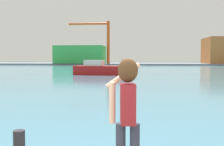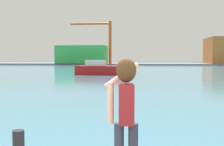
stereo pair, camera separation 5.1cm
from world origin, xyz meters
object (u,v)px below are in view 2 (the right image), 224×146
boat_moored (101,69)px  port_crane (104,36)px  warehouse_left (82,55)px  person_photographer (125,106)px  harbor_bollard (19,142)px

boat_moored → port_crane: port_crane is taller
warehouse_left → person_photographer: bearing=-77.1°
person_photographer → port_crane: size_ratio=0.13×
warehouse_left → harbor_bollard: bearing=-78.3°
harbor_bollard → warehouse_left: bearing=101.7°
warehouse_left → port_crane: bearing=-6.3°
harbor_bollard → port_crane: (-10.27, 84.23, 8.55)m
harbor_bollard → boat_moored: boat_moored is taller
port_crane → person_photographer: bearing=-81.8°
harbor_bollard → warehouse_left: size_ratio=0.03×
harbor_bollard → boat_moored: 32.77m
boat_moored → port_crane: size_ratio=0.54×
harbor_bollard → port_crane: bearing=97.0°
boat_moored → person_photographer: bearing=-73.7°
person_photographer → harbor_bollard: person_photographer is taller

